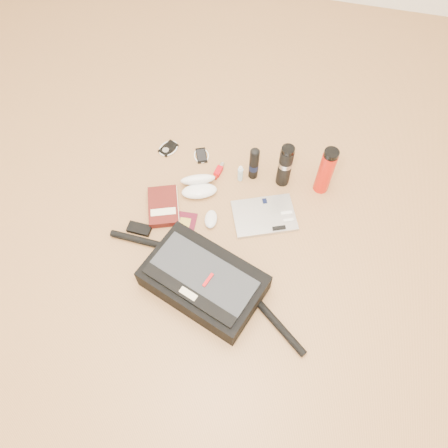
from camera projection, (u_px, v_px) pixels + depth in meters
The scene contains 14 objects.
ground at pixel (218, 243), 2.05m from camera, with size 4.00×4.00×0.00m, color #A67545.
messenger_bag at pixel (203, 281), 1.88m from camera, with size 0.98×0.46×0.14m.
laptop at pixel (264, 216), 2.11m from camera, with size 0.35×0.30×0.03m.
book at pixel (164, 206), 2.13m from camera, with size 0.21×0.25×0.04m.
passport at pixel (184, 225), 2.09m from camera, with size 0.11×0.15×0.01m.
mouse at pixel (211, 219), 2.09m from camera, with size 0.07×0.11×0.03m.
sunglasses_case at pixel (199, 185), 2.17m from camera, with size 0.22×0.20×0.10m.
ipod at pixel (168, 148), 2.33m from camera, with size 0.12×0.12×0.01m.
phone at pixel (201, 155), 2.30m from camera, with size 0.10×0.11×0.01m.
inhaler at pixel (219, 171), 2.24m from camera, with size 0.04×0.10×0.03m.
spray_bottle at pixel (240, 174), 2.19m from camera, with size 0.03×0.03×0.11m.
aerosol_can at pixel (254, 163), 2.16m from camera, with size 0.06×0.06×0.20m.
thermos_black at pixel (285, 166), 2.11m from camera, with size 0.07×0.07×0.26m.
thermos_red at pixel (326, 171), 2.08m from camera, with size 0.08×0.08×0.28m.
Camera 1 is at (0.25, -0.91, 1.82)m, focal length 35.00 mm.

